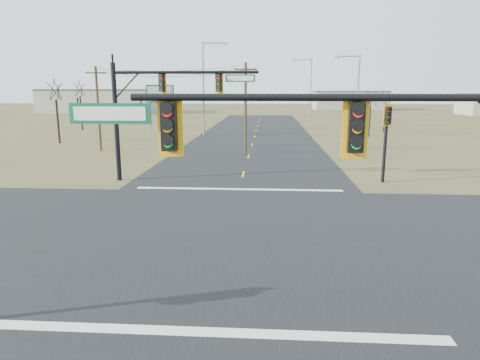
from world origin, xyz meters
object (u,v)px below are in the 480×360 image
object	(u,v)px
mast_arm_near	(353,148)
utility_pole_near	(246,107)
streetlight_a	(355,96)
pedestal_signal_ne	(387,127)
bare_tree_d	(386,97)
utility_pole_far	(98,107)
bare_tree_c	(371,98)
streetlight_c	(205,84)
highway_sign	(160,100)
bare_tree_a	(55,89)
streetlight_b	(309,89)
mast_arm_far	(161,97)
bare_tree_b	(79,88)

from	to	relation	value
mast_arm_near	utility_pole_near	size ratio (longest dim) A/B	1.29
utility_pole_near	streetlight_a	distance (m)	12.00
pedestal_signal_ne	bare_tree_d	world-z (taller)	bare_tree_d
utility_pole_far	bare_tree_c	distance (m)	31.56
pedestal_signal_ne	utility_pole_far	size ratio (longest dim) A/B	0.62
mast_arm_near	streetlight_c	size ratio (longest dim) A/B	0.91
utility_pole_near	utility_pole_far	distance (m)	13.91
mast_arm_near	highway_sign	xyz separation A→B (m)	(-14.74, 42.20, -0.09)
bare_tree_a	streetlight_a	bearing A→B (deg)	-2.96
pedestal_signal_ne	streetlight_b	bearing A→B (deg)	72.45
bare_tree_d	mast_arm_far	bearing A→B (deg)	-123.67
mast_arm_near	highway_sign	bearing A→B (deg)	110.97
bare_tree_d	bare_tree_c	bearing A→B (deg)	-117.70
streetlight_c	bare_tree_c	size ratio (longest dim) A/B	1.89
mast_arm_near	utility_pole_near	xyz separation A→B (m)	(-3.78, 28.64, -0.29)
pedestal_signal_ne	bare_tree_a	size ratio (longest dim) A/B	0.67
streetlight_a	bare_tree_a	distance (m)	31.29
mast_arm_far	utility_pole_far	distance (m)	15.95
pedestal_signal_ne	utility_pole_near	xyz separation A→B (m)	(-9.24, 11.09, 0.73)
streetlight_c	bare_tree_d	bearing A→B (deg)	30.59
streetlight_a	streetlight_b	bearing A→B (deg)	118.82
mast_arm_near	highway_sign	size ratio (longest dim) A/B	1.65
mast_arm_near	bare_tree_d	distance (m)	52.89
mast_arm_near	bare_tree_b	xyz separation A→B (m)	(-28.48, 50.93, 1.41)
utility_pole_near	highway_sign	world-z (taller)	utility_pole_near
streetlight_a	bare_tree_b	world-z (taller)	streetlight_a
mast_arm_near	utility_pole_near	bearing A→B (deg)	99.24
pedestal_signal_ne	highway_sign	bearing A→B (deg)	109.97
utility_pole_near	bare_tree_b	bearing A→B (deg)	137.93
mast_arm_far	bare_tree_a	bearing A→B (deg)	151.21
mast_arm_far	pedestal_signal_ne	bearing A→B (deg)	22.05
highway_sign	bare_tree_d	bearing A→B (deg)	-7.77
streetlight_b	streetlight_c	xyz separation A→B (m)	(-13.77, -12.24, 0.68)
highway_sign	streetlight_b	world-z (taller)	streetlight_b
bare_tree_a	bare_tree_d	distance (m)	41.44
bare_tree_a	streetlight_c	bearing A→B (deg)	28.56
highway_sign	streetlight_c	world-z (taller)	streetlight_c
mast_arm_near	bare_tree_c	size ratio (longest dim) A/B	1.71
highway_sign	bare_tree_c	distance (m)	25.43
streetlight_b	streetlight_c	size ratio (longest dim) A/B	0.89
streetlight_b	highway_sign	bearing A→B (deg)	-129.84
pedestal_signal_ne	utility_pole_near	size ratio (longest dim) A/B	0.61
streetlight_a	streetlight_b	distance (m)	22.14
bare_tree_a	bare_tree_d	bearing A→B (deg)	21.34
mast_arm_far	bare_tree_a	distance (m)	24.68
mast_arm_near	streetlight_a	world-z (taller)	streetlight_a
mast_arm_far	streetlight_c	world-z (taller)	streetlight_c
utility_pole_far	pedestal_signal_ne	bearing A→B (deg)	-28.65
mast_arm_far	utility_pole_near	bearing A→B (deg)	88.58
bare_tree_b	bare_tree_c	size ratio (longest dim) A/B	1.23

